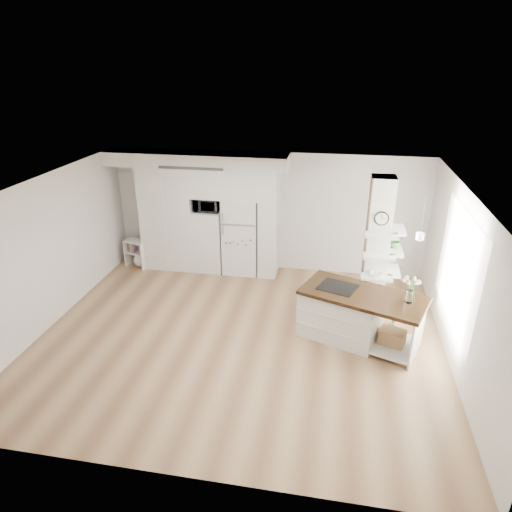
{
  "coord_description": "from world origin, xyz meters",
  "views": [
    {
      "loc": [
        1.5,
        -6.67,
        4.56
      ],
      "look_at": [
        0.13,
        0.9,
        1.19
      ],
      "focal_mm": 32.0,
      "sensor_mm": 36.0,
      "label": 1
    }
  ],
  "objects_px": {
    "bookshelf": "(138,255)",
    "floor_plant_a": "(392,325)",
    "kitchen_island": "(348,313)",
    "refrigerator": "(241,235)"
  },
  "relations": [
    {
      "from": "kitchen_island",
      "to": "refrigerator",
      "type": "bearing_deg",
      "value": 156.48
    },
    {
      "from": "refrigerator",
      "to": "kitchen_island",
      "type": "xyz_separation_m",
      "value": [
        2.38,
        -2.33,
        -0.4
      ]
    },
    {
      "from": "refrigerator",
      "to": "kitchen_island",
      "type": "bearing_deg",
      "value": -44.36
    },
    {
      "from": "floor_plant_a",
      "to": "bookshelf",
      "type": "bearing_deg",
      "value": 160.79
    },
    {
      "from": "bookshelf",
      "to": "refrigerator",
      "type": "bearing_deg",
      "value": 22.51
    },
    {
      "from": "kitchen_island",
      "to": "bookshelf",
      "type": "relative_size",
      "value": 3.51
    },
    {
      "from": "kitchen_island",
      "to": "bookshelf",
      "type": "xyz_separation_m",
      "value": [
        -4.83,
        2.14,
        -0.19
      ]
    },
    {
      "from": "bookshelf",
      "to": "floor_plant_a",
      "type": "height_order",
      "value": "bookshelf"
    },
    {
      "from": "refrigerator",
      "to": "floor_plant_a",
      "type": "relative_size",
      "value": 4.13
    },
    {
      "from": "refrigerator",
      "to": "bookshelf",
      "type": "relative_size",
      "value": 2.73
    }
  ]
}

